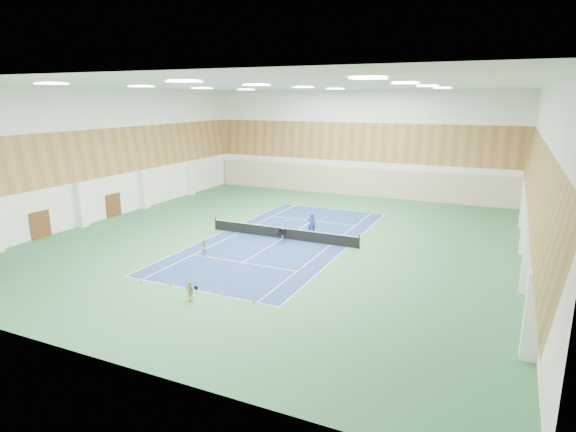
{
  "coord_description": "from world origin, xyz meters",
  "views": [
    {
      "loc": [
        16.11,
        -33.66,
        11.08
      ],
      "look_at": [
        0.58,
        -0.2,
        2.0
      ],
      "focal_mm": 30.0,
      "sensor_mm": 36.0,
      "label": 1
    }
  ],
  "objects_px": {
    "coach": "(312,224)",
    "child_apron": "(190,291)",
    "tennis_net": "(283,232)",
    "child_court": "(205,248)",
    "ball_cart": "(282,236)"
  },
  "relations": [
    {
      "from": "coach",
      "to": "child_apron",
      "type": "height_order",
      "value": "coach"
    },
    {
      "from": "child_court",
      "to": "child_apron",
      "type": "distance_m",
      "value": 8.05
    },
    {
      "from": "tennis_net",
      "to": "child_apron",
      "type": "distance_m",
      "value": 13.24
    },
    {
      "from": "child_court",
      "to": "child_apron",
      "type": "relative_size",
      "value": 1.01
    },
    {
      "from": "child_apron",
      "to": "tennis_net",
      "type": "bearing_deg",
      "value": 94.53
    },
    {
      "from": "tennis_net",
      "to": "coach",
      "type": "bearing_deg",
      "value": 50.94
    },
    {
      "from": "coach",
      "to": "child_court",
      "type": "xyz_separation_m",
      "value": [
        -4.98,
        -8.25,
        -0.37
      ]
    },
    {
      "from": "coach",
      "to": "ball_cart",
      "type": "distance_m",
      "value": 3.28
    },
    {
      "from": "child_court",
      "to": "ball_cart",
      "type": "height_order",
      "value": "child_court"
    },
    {
      "from": "tennis_net",
      "to": "ball_cart",
      "type": "distance_m",
      "value": 0.98
    },
    {
      "from": "coach",
      "to": "child_apron",
      "type": "bearing_deg",
      "value": 69.63
    },
    {
      "from": "coach",
      "to": "ball_cart",
      "type": "relative_size",
      "value": 1.94
    },
    {
      "from": "child_apron",
      "to": "ball_cart",
      "type": "xyz_separation_m",
      "value": [
        -0.2,
        12.33,
        -0.08
      ]
    },
    {
      "from": "coach",
      "to": "child_apron",
      "type": "distance_m",
      "value": 15.35
    },
    {
      "from": "child_apron",
      "to": "ball_cart",
      "type": "relative_size",
      "value": 1.17
    }
  ]
}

